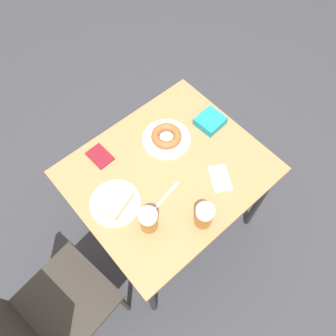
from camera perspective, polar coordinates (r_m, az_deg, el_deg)
ground_plane at (r=2.24m, az=-0.00°, el=-9.61°), size 8.00×8.00×0.00m
table at (r=1.61m, az=-0.00°, el=-1.61°), size 0.76×0.89×0.75m
chair at (r=1.63m, az=-21.43°, el=-23.07°), size 0.45×0.45×0.97m
plate_with_cake at (r=1.48m, az=-9.23°, el=-5.87°), size 0.23×0.23×0.05m
plate_with_donut at (r=1.62m, az=-0.28°, el=5.40°), size 0.24×0.24×0.05m
beer_mug_left at (r=1.38m, az=-3.42°, el=-9.05°), size 0.08×0.08×0.13m
beer_mug_center at (r=1.39m, az=6.31°, el=-8.28°), size 0.08×0.08×0.13m
napkin_folded at (r=1.54m, az=9.08°, el=-1.75°), size 0.16×0.14×0.00m
fork at (r=1.49m, az=-0.20°, el=-4.73°), size 0.04×0.17×0.00m
passport_near_edge at (r=1.62m, az=-11.78°, el=2.03°), size 0.13×0.09×0.01m
blue_pouch at (r=1.69m, az=7.35°, el=8.10°), size 0.13×0.14×0.04m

